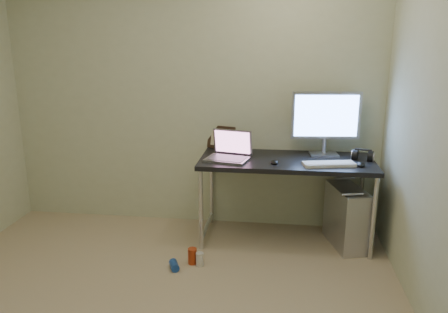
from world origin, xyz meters
TOP-DOWN VIEW (x-y plane):
  - wall_back at (0.00, 1.75)m, footprint 3.50×0.02m
  - desk at (0.89, 1.42)m, footprint 1.49×0.65m
  - tower_computer at (1.42, 1.38)m, footprint 0.34×0.54m
  - cable_a at (1.37, 1.70)m, footprint 0.01×0.16m
  - cable_b at (1.46, 1.68)m, footprint 0.02×0.11m
  - can_red at (0.16, 0.87)m, footprint 0.10×0.10m
  - can_white at (0.22, 0.84)m, footprint 0.08×0.08m
  - can_blue at (0.03, 0.76)m, footprint 0.11×0.13m
  - laptop at (0.40, 1.37)m, footprint 0.41×0.36m
  - monitor at (1.22, 1.61)m, footprint 0.60×0.20m
  - keyboard at (1.23, 1.27)m, footprint 0.44×0.22m
  - mouse_right at (1.49, 1.29)m, footprint 0.09×0.13m
  - mouse_left at (0.79, 1.28)m, footprint 0.07×0.11m
  - headphones at (1.54, 1.49)m, footprint 0.20×0.12m
  - picture_frame at (0.28, 1.72)m, footprint 0.28×0.15m
  - webcam at (0.44, 1.66)m, footprint 0.05×0.04m

SIDE VIEW (x-z plane):
  - can_blue at x=0.03m, z-range 0.00..0.06m
  - can_white at x=0.22m, z-range 0.00..0.11m
  - can_red at x=0.16m, z-range 0.00..0.13m
  - tower_computer at x=1.42m, z-range -0.02..0.54m
  - cable_b at x=1.46m, z-range 0.02..0.74m
  - cable_a at x=1.37m, z-range 0.06..0.74m
  - desk at x=0.89m, z-range 0.29..1.04m
  - keyboard at x=1.23m, z-range 0.75..0.78m
  - mouse_left at x=0.79m, z-range 0.75..0.79m
  - mouse_right at x=1.49m, z-range 0.75..0.79m
  - headphones at x=1.54m, z-range 0.72..0.84m
  - laptop at x=0.40m, z-range 0.68..0.93m
  - webcam at x=0.44m, z-range 0.78..0.91m
  - picture_frame at x=0.28m, z-range 0.75..0.97m
  - monitor at x=1.22m, z-range 0.80..1.36m
  - wall_back at x=0.00m, z-range 0.00..2.50m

